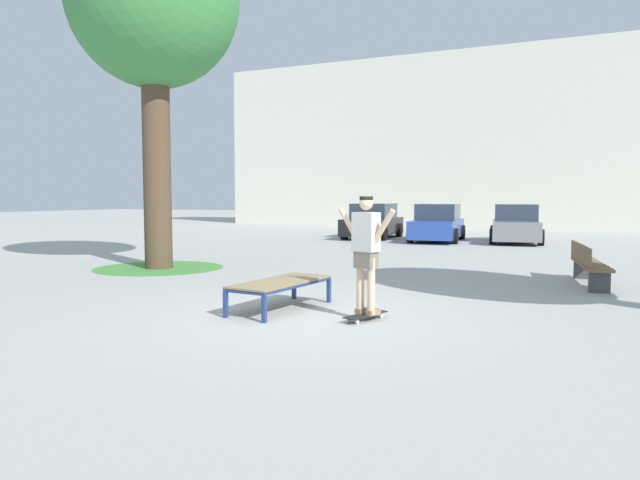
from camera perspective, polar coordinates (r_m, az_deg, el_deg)
ground_plane at (r=8.66m, az=-0.75°, el=-7.55°), size 120.00×120.00×0.00m
building_facade at (r=36.57m, az=13.56°, el=9.32°), size 29.57×4.00×10.17m
skate_box at (r=9.14m, az=-3.90°, el=-4.30°), size 0.96×1.97×0.46m
skateboard at (r=8.41m, az=4.51°, el=-7.38°), size 0.44×0.82×0.09m
skater at (r=8.27m, az=4.56°, el=-0.61°), size 0.97×0.40×1.69m
tree_near_left at (r=15.67m, az=-16.08°, el=21.60°), size 4.15×4.15×8.79m
grass_patch_near_left at (r=15.05m, az=-15.58°, el=-2.66°), size 3.18×3.18×0.01m
car_black at (r=25.30m, az=5.25°, el=1.77°), size 2.06×4.27×1.50m
car_blue at (r=23.90m, az=11.50°, el=1.56°), size 2.17×4.32×1.50m
car_grey at (r=23.95m, az=18.72°, el=1.43°), size 2.31×4.38×1.50m
park_bench at (r=12.82m, az=24.89°, el=-2.08°), size 0.78×2.44×0.83m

